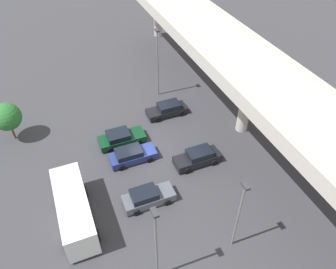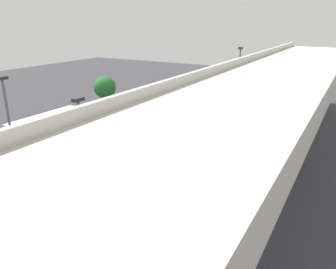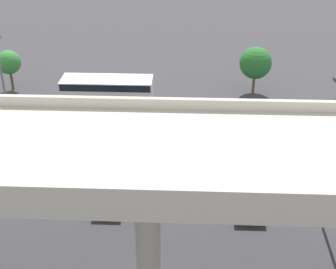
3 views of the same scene
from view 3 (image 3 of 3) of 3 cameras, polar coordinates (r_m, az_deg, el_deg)
The scene contains 12 objects.
ground_plane at distance 33.66m, azimuth -0.80°, elevation -2.89°, with size 110.67×110.67×0.00m, color #38383D.
highway_overpass at distance 20.35m, azimuth -2.73°, elevation -3.19°, with size 52.88×7.78×8.24m.
parked_car_0 at distance 29.49m, azimuth 9.57°, elevation -6.89°, with size 2.11×4.72×1.47m.
parked_car_1 at distance 34.62m, azimuth 4.05°, elevation -0.66°, with size 2.26×4.84×1.47m.
parked_car_2 at distance 34.39m, azimuth -0.73°, elevation -0.77°, with size 2.08×4.61×1.46m.
parked_car_3 at distance 29.73m, azimuth -6.81°, elevation -6.19°, with size 2.02×4.60×1.60m.
parked_car_4 at distance 35.33m, azimuth -9.62°, elevation -0.29°, with size 2.02×4.53×1.57m.
shuttle_bus at distance 40.15m, azimuth -7.39°, elevation 5.22°, with size 7.67×2.75×2.90m.
lamp_post_mid_lot at distance 27.74m, azimuth 19.11°, elevation -0.29°, with size 0.70×0.35×8.53m.
lamp_post_by_overpass at distance 36.86m, azimuth -19.54°, elevation 6.38°, with size 0.70×0.35×7.86m.
tree_front_left at distance 43.53m, azimuth 10.63°, elevation 8.56°, with size 2.91×2.91×4.37m.
tree_front_centre at distance 46.00m, azimuth -18.84°, elevation 8.31°, with size 2.21×2.21×3.80m.
Camera 3 is at (-1.72, 28.48, 17.85)m, focal length 50.00 mm.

